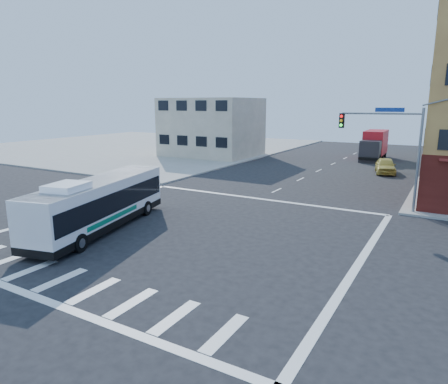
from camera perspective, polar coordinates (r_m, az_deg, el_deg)
The scene contains 9 objects.
ground at distance 23.25m, azimuth -5.00°, elevation -5.69°, with size 120.00×120.00×0.00m, color black.
sidewalk_nw at distance 71.73m, azimuth -11.96°, elevation 6.50°, with size 50.00×50.00×0.15m, color gray.
building_west at distance 56.59m, azimuth -1.77°, elevation 9.22°, with size 12.06×10.06×8.00m.
signal_mast_ne at distance 28.97m, azimuth 22.84°, elevation 7.06°, with size 7.91×1.13×8.07m.
street_tree_a at distance 46.11m, azimuth 29.09°, elevation 6.40°, with size 3.60×3.60×5.53m.
street_tree_b at distance 54.07m, azimuth 29.34°, elevation 7.22°, with size 3.80×3.80×5.79m.
transit_bus at distance 24.27m, azimuth -17.30°, elevation -1.51°, with size 4.86×11.32×3.28m.
box_truck at distance 56.71m, azimuth 20.65°, elevation 6.22°, with size 2.68×8.40×3.75m.
parked_car at distance 45.74m, azimuth 22.07°, elevation 3.51°, with size 1.92×4.78×1.63m, color gold.
Camera 1 is at (12.77, -18.03, 7.24)m, focal length 32.00 mm.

